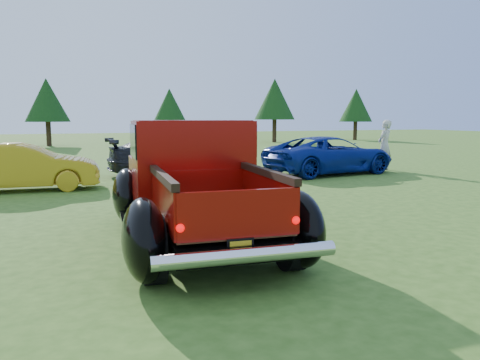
{
  "coord_description": "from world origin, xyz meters",
  "views": [
    {
      "loc": [
        -2.69,
        -6.88,
        2.1
      ],
      "look_at": [
        0.14,
        0.2,
        1.08
      ],
      "focal_mm": 35.0,
      "sensor_mm": 36.0,
      "label": 1
    }
  ],
  "objects_px": {
    "tree_mid_right": "(170,107)",
    "show_car_grey": "(177,155)",
    "spectator": "(385,145)",
    "tree_mid_left": "(47,100)",
    "tree_far_east": "(356,105)",
    "show_car_yellow": "(25,167)",
    "pickup_truck": "(192,182)",
    "show_car_blue": "(330,155)",
    "tree_east": "(275,99)"
  },
  "relations": [
    {
      "from": "tree_east",
      "to": "spectator",
      "type": "height_order",
      "value": "tree_east"
    },
    {
      "from": "tree_east",
      "to": "show_car_blue",
      "type": "bearing_deg",
      "value": -110.65
    },
    {
      "from": "tree_mid_left",
      "to": "spectator",
      "type": "bearing_deg",
      "value": -60.93
    },
    {
      "from": "tree_mid_left",
      "to": "pickup_truck",
      "type": "relative_size",
      "value": 0.87
    },
    {
      "from": "tree_mid_left",
      "to": "show_car_grey",
      "type": "height_order",
      "value": "tree_mid_left"
    },
    {
      "from": "show_car_yellow",
      "to": "tree_east",
      "type": "bearing_deg",
      "value": -36.09
    },
    {
      "from": "show_car_yellow",
      "to": "pickup_truck",
      "type": "bearing_deg",
      "value": -151.68
    },
    {
      "from": "pickup_truck",
      "to": "show_car_grey",
      "type": "xyz_separation_m",
      "value": [
        1.95,
        8.92,
        -0.26
      ]
    },
    {
      "from": "tree_mid_right",
      "to": "show_car_grey",
      "type": "xyz_separation_m",
      "value": [
        -4.5,
        -20.07,
        -2.25
      ]
    },
    {
      "from": "pickup_truck",
      "to": "spectator",
      "type": "distance_m",
      "value": 12.44
    },
    {
      "from": "tree_east",
      "to": "spectator",
      "type": "bearing_deg",
      "value": -104.31
    },
    {
      "from": "tree_mid_left",
      "to": "show_car_blue",
      "type": "bearing_deg",
      "value": -66.39
    },
    {
      "from": "tree_mid_left",
      "to": "show_car_grey",
      "type": "relative_size",
      "value": 1.01
    },
    {
      "from": "tree_mid_left",
      "to": "spectator",
      "type": "relative_size",
      "value": 2.48
    },
    {
      "from": "show_car_blue",
      "to": "tree_far_east",
      "type": "bearing_deg",
      "value": -45.16
    },
    {
      "from": "tree_mid_right",
      "to": "pickup_truck",
      "type": "bearing_deg",
      "value": -102.54
    },
    {
      "from": "tree_mid_right",
      "to": "tree_far_east",
      "type": "distance_m",
      "value": 18.01
    },
    {
      "from": "pickup_truck",
      "to": "tree_far_east",
      "type": "bearing_deg",
      "value": 55.18
    },
    {
      "from": "spectator",
      "to": "show_car_blue",
      "type": "bearing_deg",
      "value": -22.46
    },
    {
      "from": "tree_far_east",
      "to": "show_car_blue",
      "type": "bearing_deg",
      "value": -127.36
    },
    {
      "from": "pickup_truck",
      "to": "show_car_yellow",
      "type": "height_order",
      "value": "pickup_truck"
    },
    {
      "from": "tree_mid_right",
      "to": "show_car_yellow",
      "type": "height_order",
      "value": "tree_mid_right"
    },
    {
      "from": "show_car_yellow",
      "to": "show_car_grey",
      "type": "relative_size",
      "value": 0.84
    },
    {
      "from": "tree_mid_left",
      "to": "spectator",
      "type": "distance_m",
      "value": 26.04
    },
    {
      "from": "tree_east",
      "to": "show_car_blue",
      "type": "xyz_separation_m",
      "value": [
        -8.03,
        -21.31,
        -2.95
      ]
    },
    {
      "from": "tree_mid_right",
      "to": "tree_far_east",
      "type": "relative_size",
      "value": 0.92
    },
    {
      "from": "pickup_truck",
      "to": "show_car_blue",
      "type": "relative_size",
      "value": 1.13
    },
    {
      "from": "show_car_yellow",
      "to": "show_car_grey",
      "type": "height_order",
      "value": "show_car_grey"
    },
    {
      "from": "tree_east",
      "to": "pickup_truck",
      "type": "relative_size",
      "value": 0.94
    },
    {
      "from": "show_car_blue",
      "to": "spectator",
      "type": "relative_size",
      "value": 2.52
    },
    {
      "from": "tree_mid_right",
      "to": "show_car_grey",
      "type": "distance_m",
      "value": 20.69
    },
    {
      "from": "tree_mid_left",
      "to": "spectator",
      "type": "xyz_separation_m",
      "value": [
        12.6,
        -22.67,
        -2.38
      ]
    },
    {
      "from": "tree_mid_left",
      "to": "tree_mid_right",
      "type": "xyz_separation_m",
      "value": [
        9.0,
        -1.0,
        -0.41
      ]
    },
    {
      "from": "tree_far_east",
      "to": "pickup_truck",
      "type": "bearing_deg",
      "value": -129.66
    },
    {
      "from": "tree_east",
      "to": "tree_far_east",
      "type": "xyz_separation_m",
      "value": [
        9.0,
        1.0,
        -0.41
      ]
    },
    {
      "from": "tree_mid_left",
      "to": "tree_mid_right",
      "type": "distance_m",
      "value": 9.06
    },
    {
      "from": "tree_far_east",
      "to": "spectator",
      "type": "distance_m",
      "value": 26.53
    },
    {
      "from": "tree_mid_right",
      "to": "show_car_yellow",
      "type": "xyz_separation_m",
      "value": [
        -9.5,
        -22.08,
        -2.29
      ]
    },
    {
      "from": "tree_mid_right",
      "to": "tree_far_east",
      "type": "xyz_separation_m",
      "value": [
        18.0,
        0.5,
        0.27
      ]
    },
    {
      "from": "tree_mid_right",
      "to": "spectator",
      "type": "xyz_separation_m",
      "value": [
        3.6,
        -21.67,
        -1.97
      ]
    },
    {
      "from": "show_car_yellow",
      "to": "spectator",
      "type": "distance_m",
      "value": 13.11
    },
    {
      "from": "show_car_blue",
      "to": "spectator",
      "type": "xyz_separation_m",
      "value": [
        2.63,
        0.14,
        0.3
      ]
    },
    {
      "from": "tree_east",
      "to": "tree_far_east",
      "type": "distance_m",
      "value": 9.06
    },
    {
      "from": "tree_mid_left",
      "to": "show_car_yellow",
      "type": "distance_m",
      "value": 23.24
    },
    {
      "from": "show_car_grey",
      "to": "tree_mid_right",
      "type": "bearing_deg",
      "value": -11.82
    },
    {
      "from": "tree_mid_left",
      "to": "tree_far_east",
      "type": "xyz_separation_m",
      "value": [
        27.0,
        -0.5,
        -0.14
      ]
    },
    {
      "from": "tree_mid_left",
      "to": "tree_far_east",
      "type": "distance_m",
      "value": 27.0
    },
    {
      "from": "tree_mid_left",
      "to": "show_car_blue",
      "type": "distance_m",
      "value": 25.03
    },
    {
      "from": "pickup_truck",
      "to": "tree_mid_left",
      "type": "bearing_deg",
      "value": 99.7
    },
    {
      "from": "tree_far_east",
      "to": "show_car_grey",
      "type": "distance_m",
      "value": 30.59
    }
  ]
}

